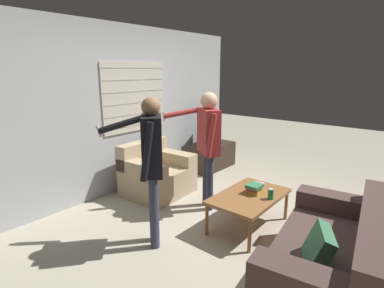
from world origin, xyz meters
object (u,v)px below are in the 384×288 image
at_px(couch_blue, 331,259).
at_px(soda_can, 271,194).
at_px(person_left_standing, 151,155).
at_px(armchair_beige, 156,173).
at_px(book_stack, 255,188).
at_px(spare_remote, 259,183).
at_px(coffee_table, 249,198).
at_px(tv, 209,131).
at_px(person_right_standing, 208,136).

relative_size(couch_blue, soda_can, 14.09).
height_order(person_left_standing, soda_can, person_left_standing).
height_order(armchair_beige, book_stack, armchair_beige).
distance_m(couch_blue, person_left_standing, 1.91).
relative_size(armchair_beige, spare_remote, 7.26).
bearing_deg(couch_blue, book_stack, 52.69).
distance_m(coffee_table, tv, 2.35).
bearing_deg(couch_blue, soda_can, 48.29).
bearing_deg(spare_remote, person_right_standing, 99.77).
relative_size(couch_blue, coffee_table, 1.73).
height_order(couch_blue, person_right_standing, person_right_standing).
relative_size(tv, person_left_standing, 0.40).
relative_size(person_left_standing, book_stack, 7.46).
bearing_deg(spare_remote, armchair_beige, 89.46).
bearing_deg(armchair_beige, person_right_standing, 92.44).
bearing_deg(book_stack, tv, 50.53).
bearing_deg(person_left_standing, person_right_standing, -41.31).
bearing_deg(soda_can, coffee_table, 101.19).
bearing_deg(book_stack, person_left_standing, 149.33).
relative_size(armchair_beige, tv, 1.52).
xyz_separation_m(couch_blue, person_right_standing, (0.62, 1.80, 0.71)).
distance_m(coffee_table, person_right_standing, 0.96).
xyz_separation_m(coffee_table, book_stack, (0.09, -0.02, 0.10)).
relative_size(coffee_table, person_right_standing, 0.64).
bearing_deg(book_stack, armchair_beige, 92.84).
xyz_separation_m(armchair_beige, coffee_table, (-0.01, -1.63, 0.07)).
bearing_deg(tv, armchair_beige, -25.04).
bearing_deg(person_left_standing, book_stack, -76.84).
distance_m(person_left_standing, spare_remote, 1.60).
height_order(person_right_standing, book_stack, person_right_standing).
distance_m(coffee_table, spare_remote, 0.40).
bearing_deg(person_right_standing, coffee_table, -152.84).
relative_size(couch_blue, spare_remote, 13.07).
xyz_separation_m(couch_blue, soda_can, (0.56, 0.84, 0.17)).
relative_size(person_right_standing, soda_can, 12.71).
distance_m(armchair_beige, person_left_standing, 1.59).
xyz_separation_m(coffee_table, tv, (1.54, 1.74, 0.35)).
xyz_separation_m(couch_blue, book_stack, (0.60, 1.07, 0.17)).
bearing_deg(couch_blue, tv, 46.13).
height_order(armchair_beige, person_left_standing, person_left_standing).
xyz_separation_m(book_stack, soda_can, (-0.04, -0.23, 0.00)).
xyz_separation_m(coffee_table, soda_can, (0.05, -0.25, 0.10)).
bearing_deg(coffee_table, tv, 48.50).
distance_m(coffee_table, person_left_standing, 1.34).
height_order(person_right_standing, spare_remote, person_right_standing).
xyz_separation_m(couch_blue, armchair_beige, (0.52, 2.72, 0.01)).
distance_m(armchair_beige, soda_can, 1.89).
xyz_separation_m(book_stack, spare_remote, (0.30, 0.10, -0.05)).
bearing_deg(tv, coffee_table, 19.47).
bearing_deg(person_right_standing, couch_blue, -163.46).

